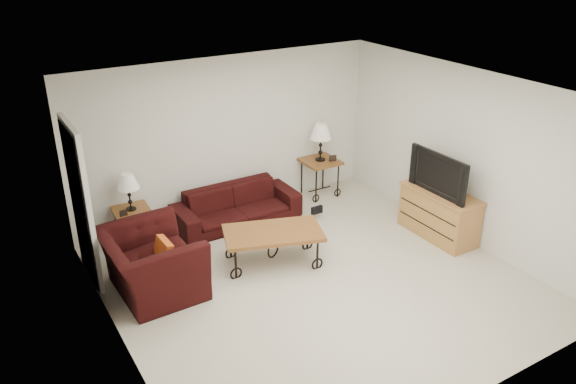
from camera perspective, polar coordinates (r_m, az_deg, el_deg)
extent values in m
plane|color=beige|center=(7.54, 2.79, -8.83)|extent=(5.00, 5.00, 0.00)
cube|color=silver|center=(8.96, -6.01, 5.54)|extent=(5.00, 0.02, 2.50)
cube|color=silver|center=(5.33, 18.44, -9.80)|extent=(5.00, 0.02, 2.50)
cube|color=silver|center=(6.04, -17.16, -5.31)|extent=(0.02, 5.00, 2.50)
cube|color=silver|center=(8.50, 17.14, 3.49)|extent=(0.02, 5.00, 2.50)
plane|color=white|center=(6.51, 3.24, 9.87)|extent=(5.00, 5.00, 0.00)
cube|color=black|center=(7.60, -20.04, -1.33)|extent=(0.08, 0.94, 2.04)
imported|color=black|center=(8.87, -5.15, -1.36)|extent=(1.95, 0.76, 0.57)
cube|color=brown|center=(8.55, -15.18, -3.33)|extent=(0.53, 0.53, 0.55)
cube|color=brown|center=(9.77, 3.18, 1.45)|extent=(0.61, 0.61, 0.64)
cube|color=black|center=(8.25, -16.10, -2.02)|extent=(0.11, 0.03, 0.09)
cube|color=black|center=(9.60, 4.48, 3.38)|extent=(0.13, 0.05, 0.11)
cube|color=brown|center=(7.79, -1.49, -5.51)|extent=(1.47, 1.09, 0.49)
imported|color=black|center=(7.33, -13.48, -6.91)|extent=(1.12, 1.27, 0.81)
cube|color=#C74519|center=(7.27, -12.32, -6.02)|extent=(0.11, 0.37, 0.37)
cube|color=#C7774A|center=(8.71, 14.83, -2.13)|extent=(0.50, 1.19, 0.71)
imported|color=black|center=(8.43, 15.22, 1.88)|extent=(0.14, 1.07, 0.61)
ellipsoid|color=black|center=(9.06, 2.54, -1.36)|extent=(0.32, 0.26, 0.38)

